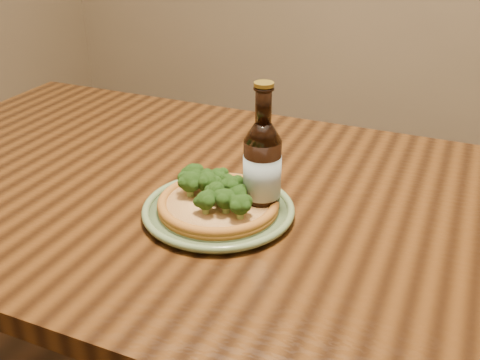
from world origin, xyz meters
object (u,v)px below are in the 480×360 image
at_px(plate, 218,210).
at_px(beer_bottle, 262,168).
at_px(table, 221,231).
at_px(pizza, 218,200).

xyz_separation_m(plate, beer_bottle, (0.07, 0.04, 0.08)).
bearing_deg(beer_bottle, table, 138.70).
relative_size(plate, beer_bottle, 1.12).
bearing_deg(plate, table, 113.27).
height_order(table, plate, plate).
bearing_deg(pizza, beer_bottle, 27.71).
height_order(plate, beer_bottle, beer_bottle).
height_order(table, beer_bottle, beer_bottle).
height_order(table, pizza, pizza).
xyz_separation_m(table, beer_bottle, (0.11, -0.04, 0.19)).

